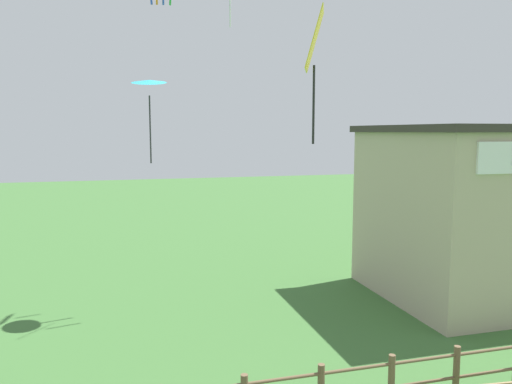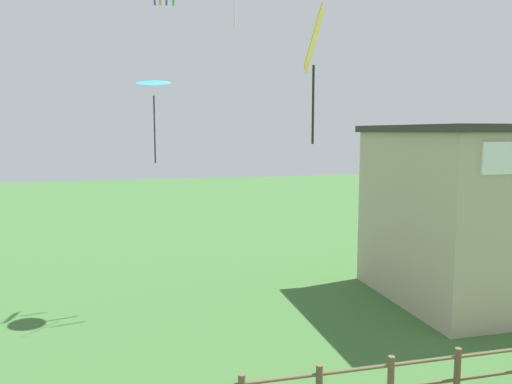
% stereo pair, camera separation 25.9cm
% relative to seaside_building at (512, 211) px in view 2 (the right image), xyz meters
% --- Properties ---
extents(seaside_building, '(9.22, 6.34, 6.04)m').
position_rel_seaside_building_xyz_m(seaside_building, '(0.00, 0.00, 0.00)').
color(seaside_building, '#B7A88E').
rests_on(seaside_building, ground_plane).
extents(kite_cyan_delta, '(1.30, 1.30, 2.80)m').
position_rel_seaside_building_xyz_m(kite_cyan_delta, '(-12.28, 2.02, 4.32)').
color(kite_cyan_delta, '#2DB2C6').
extents(kite_yellow_diamond, '(0.69, 0.98, 2.74)m').
position_rel_seaside_building_xyz_m(kite_yellow_diamond, '(-9.38, -4.89, 4.46)').
color(kite_yellow_diamond, yellow).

